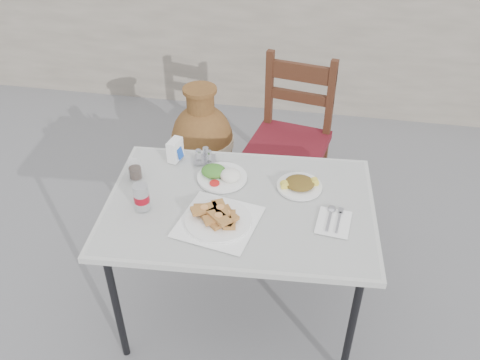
% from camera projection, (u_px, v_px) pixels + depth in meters
% --- Properties ---
extents(ground, '(80.00, 80.00, 0.00)m').
position_uv_depth(ground, '(220.00, 318.00, 2.77)').
color(ground, slate).
rests_on(ground, ground).
extents(cafe_table, '(1.31, 0.94, 0.76)m').
position_uv_depth(cafe_table, '(240.00, 212.00, 2.40)').
color(cafe_table, black).
rests_on(cafe_table, ground).
extents(pide_plate, '(0.39, 0.39, 0.07)m').
position_uv_depth(pide_plate, '(218.00, 217.00, 2.24)').
color(pide_plate, white).
rests_on(pide_plate, cafe_table).
extents(salad_rice_plate, '(0.25, 0.25, 0.06)m').
position_uv_depth(salad_rice_plate, '(221.00, 175.00, 2.51)').
color(salad_rice_plate, white).
rests_on(salad_rice_plate, cafe_table).
extents(salad_chopped_plate, '(0.22, 0.22, 0.05)m').
position_uv_depth(salad_chopped_plate, '(300.00, 184.00, 2.45)').
color(salad_chopped_plate, white).
rests_on(salad_chopped_plate, cafe_table).
extents(soda_can, '(0.07, 0.07, 0.13)m').
position_uv_depth(soda_can, '(142.00, 197.00, 2.30)').
color(soda_can, silver).
rests_on(soda_can, cafe_table).
extents(cola_glass, '(0.07, 0.07, 0.10)m').
position_uv_depth(cola_glass, '(135.00, 170.00, 2.50)').
color(cola_glass, white).
rests_on(cola_glass, cafe_table).
extents(napkin_holder, '(0.08, 0.10, 0.12)m').
position_uv_depth(napkin_holder, '(175.00, 150.00, 2.62)').
color(napkin_holder, white).
rests_on(napkin_holder, cafe_table).
extents(condiment_caddy, '(0.12, 0.11, 0.08)m').
position_uv_depth(condiment_caddy, '(205.00, 157.00, 2.63)').
color(condiment_caddy, '#B6B5BD').
rests_on(condiment_caddy, cafe_table).
extents(cutlery_napkin, '(0.16, 0.21, 0.01)m').
position_uv_depth(cutlery_napkin, '(334.00, 220.00, 2.27)').
color(cutlery_napkin, white).
rests_on(cutlery_napkin, cafe_table).
extents(chair, '(0.54, 0.54, 1.05)m').
position_uv_depth(chair, '(290.00, 140.00, 3.22)').
color(chair, '#331C0D').
rests_on(chair, ground).
extents(terracotta_urn, '(0.44, 0.44, 0.77)m').
position_uv_depth(terracotta_urn, '(202.00, 141.00, 3.55)').
color(terracotta_urn, brown).
rests_on(terracotta_urn, ground).
extents(back_wall, '(6.00, 0.25, 1.20)m').
position_uv_depth(back_wall, '(279.00, 41.00, 4.38)').
color(back_wall, '#A5998A').
rests_on(back_wall, ground).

